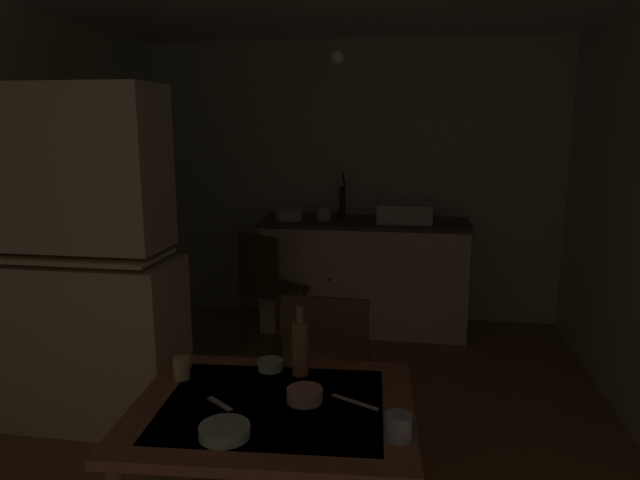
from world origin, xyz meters
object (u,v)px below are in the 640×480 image
dining_table (274,430)px  chair_by_counter (269,286)px  mixing_bowl_counter (289,214)px  chair_far_side (330,389)px  sink_basin (405,213)px  glass_bottle (300,347)px  teacup_cream (182,368)px  hand_pump (342,199)px  serving_bowl_wide (271,365)px  hutch_cabinet (83,271)px

dining_table → chair_by_counter: bearing=104.7°
mixing_bowl_counter → chair_far_side: mixing_bowl_counter is taller
sink_basin → glass_bottle: size_ratio=1.55×
sink_basin → teacup_cream: sink_basin is taller
hand_pump → teacup_cream: 2.82m
teacup_cream → hand_pump: bearing=84.2°
hand_pump → chair_by_counter: 0.98m
hand_pump → dining_table: (0.12, -2.93, -0.45)m
chair_far_side → glass_bottle: (-0.07, -0.37, 0.35)m
sink_basin → serving_bowl_wide: 2.66m
sink_basin → chair_far_side: (-0.29, -2.26, -0.49)m
hutch_cabinet → serving_bowl_wide: bearing=-31.3°
sink_basin → mixing_bowl_counter: 0.96m
hutch_cabinet → serving_bowl_wide: hutch_cabinet is taller
chair_by_counter → chair_far_side: bearing=-67.0°
chair_by_counter → glass_bottle: bearing=-72.4°
sink_basin → chair_far_side: 2.33m
sink_basin → mixing_bowl_counter: (-0.96, -0.05, -0.03)m
mixing_bowl_counter → chair_by_counter: 0.70m
hutch_cabinet → teacup_cream: size_ratio=22.12×
chair_far_side → glass_bottle: glass_bottle is taller
teacup_cream → chair_by_counter: bearing=95.5°
hutch_cabinet → dining_table: 1.74m
glass_bottle → chair_by_counter: bearing=107.6°
hand_pump → serving_bowl_wide: size_ratio=3.86×
hutch_cabinet → dining_table: hutch_cabinet is taller
sink_basin → chair_by_counter: 1.26m
dining_table → glass_bottle: bearing=79.3°
hutch_cabinet → mixing_bowl_counter: size_ratio=8.42×
glass_bottle → teacup_cream: bearing=-166.0°
hand_pump → chair_far_side: 2.39m
mixing_bowl_counter → glass_bottle: 2.65m
mixing_bowl_counter → serving_bowl_wide: (0.48, -2.55, -0.20)m
sink_basin → hand_pump: size_ratio=1.13×
sink_basin → chair_by_counter: (-1.01, -0.56, -0.51)m
chair_by_counter → glass_bottle: glass_bottle is taller
chair_far_side → chair_by_counter: 1.85m
hand_pump → teacup_cream: (-0.28, -2.79, -0.30)m
chair_far_side → mixing_bowl_counter: bearing=106.9°
serving_bowl_wide → sink_basin: bearing=79.6°
mixing_bowl_counter → hand_pump: bearing=12.2°
sink_basin → mixing_bowl_counter: size_ratio=1.92×
chair_far_side → serving_bowl_wide: bearing=-119.2°
dining_table → mixing_bowl_counter: bearing=101.2°
hand_pump → chair_far_side: hand_pump is taller
mixing_bowl_counter → hutch_cabinet: bearing=-114.1°
chair_by_counter → hutch_cabinet: bearing=-120.4°
chair_by_counter → glass_bottle: size_ratio=3.20×
sink_basin → serving_bowl_wide: (-0.48, -2.60, -0.23)m
chair_far_side → chair_by_counter: chair_far_side is taller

